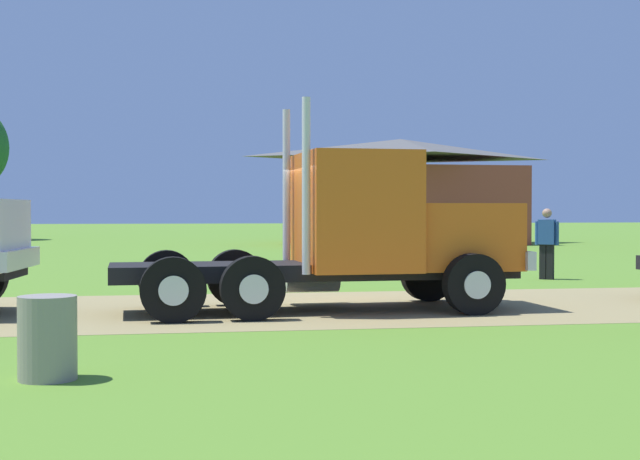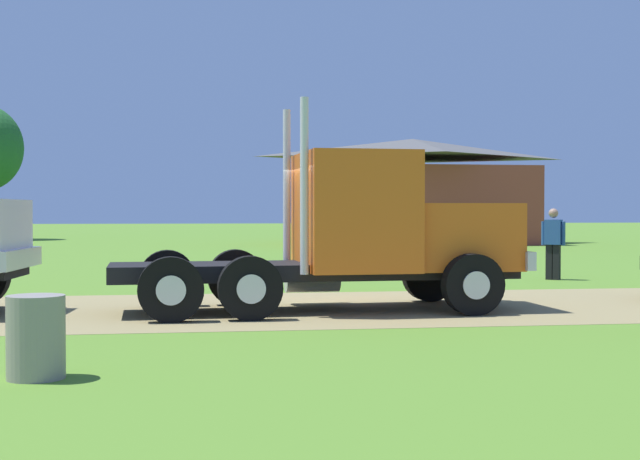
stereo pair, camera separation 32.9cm
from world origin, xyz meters
TOP-DOWN VIEW (x-y plane):
  - ground_plane at (0.00, 0.00)m, footprint 200.00×200.00m
  - dirt_track at (0.00, 0.00)m, footprint 120.00×5.91m
  - truck_foreground_white at (0.13, -0.38)m, footprint 7.23×2.96m
  - visitor_far_side at (6.14, 5.59)m, footprint 0.50×0.45m
  - steel_barrel at (-4.55, -6.27)m, footprint 0.60×0.60m
  - shed_building at (8.62, 29.75)m, footprint 12.11×8.23m

SIDE VIEW (x-z plane):
  - ground_plane at x=0.00m, z-range 0.00..0.00m
  - dirt_track at x=0.00m, z-range 0.00..0.01m
  - steel_barrel at x=-4.55m, z-range 0.00..0.87m
  - visitor_far_side at x=6.14m, z-range 0.08..1.88m
  - truck_foreground_white at x=0.13m, z-range -0.48..3.13m
  - shed_building at x=8.62m, z-range -0.10..5.36m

